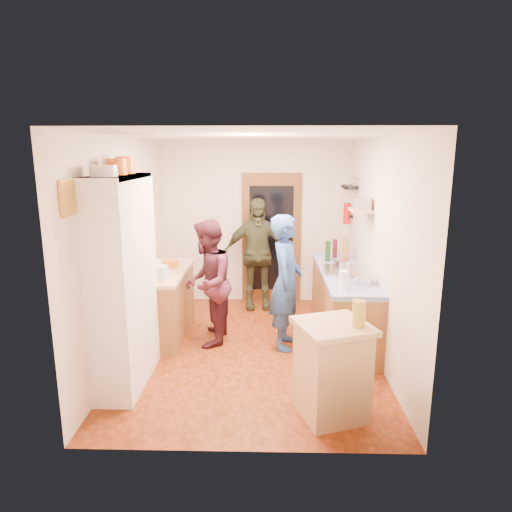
{
  "coord_description": "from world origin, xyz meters",
  "views": [
    {
      "loc": [
        0.19,
        -5.31,
        2.42
      ],
      "look_at": [
        0.05,
        0.15,
        1.17
      ],
      "focal_mm": 32.0,
      "sensor_mm": 36.0,
      "label": 1
    }
  ],
  "objects_px": {
    "right_counter_base": "(343,305)",
    "person_left": "(210,282)",
    "island_base": "(332,372)",
    "person_hob": "(288,283)",
    "person_back": "(257,254)",
    "hutch_body": "(124,282)"
  },
  "relations": [
    {
      "from": "right_counter_base",
      "to": "person_back",
      "type": "height_order",
      "value": "person_back"
    },
    {
      "from": "right_counter_base",
      "to": "person_left",
      "type": "bearing_deg",
      "value": -171.65
    },
    {
      "from": "hutch_body",
      "to": "person_back",
      "type": "height_order",
      "value": "hutch_body"
    },
    {
      "from": "hutch_body",
      "to": "right_counter_base",
      "type": "xyz_separation_m",
      "value": [
        2.5,
        1.3,
        -0.68
      ]
    },
    {
      "from": "right_counter_base",
      "to": "island_base",
      "type": "xyz_separation_m",
      "value": [
        -0.41,
        -1.93,
        0.01
      ]
    },
    {
      "from": "person_left",
      "to": "person_back",
      "type": "height_order",
      "value": "person_back"
    },
    {
      "from": "hutch_body",
      "to": "person_back",
      "type": "relative_size",
      "value": 1.26
    },
    {
      "from": "right_counter_base",
      "to": "island_base",
      "type": "distance_m",
      "value": 1.97
    },
    {
      "from": "island_base",
      "to": "person_hob",
      "type": "xyz_separation_m",
      "value": [
        -0.34,
        1.53,
        0.41
      ]
    },
    {
      "from": "hutch_body",
      "to": "person_hob",
      "type": "xyz_separation_m",
      "value": [
        1.75,
        0.9,
        -0.26
      ]
    },
    {
      "from": "right_counter_base",
      "to": "person_left",
      "type": "relative_size",
      "value": 1.36
    },
    {
      "from": "person_left",
      "to": "person_hob",
      "type": "bearing_deg",
      "value": 84.33
    },
    {
      "from": "island_base",
      "to": "person_left",
      "type": "distance_m",
      "value": 2.17
    },
    {
      "from": "island_base",
      "to": "person_back",
      "type": "distance_m",
      "value": 3.15
    },
    {
      "from": "person_hob",
      "to": "person_left",
      "type": "xyz_separation_m",
      "value": [
        -0.98,
        0.14,
        -0.04
      ]
    },
    {
      "from": "person_left",
      "to": "hutch_body",
      "type": "bearing_deg",
      "value": -33.63
    },
    {
      "from": "hutch_body",
      "to": "person_hob",
      "type": "bearing_deg",
      "value": 27.27
    },
    {
      "from": "person_left",
      "to": "person_back",
      "type": "distance_m",
      "value": 1.47
    },
    {
      "from": "right_counter_base",
      "to": "person_left",
      "type": "height_order",
      "value": "person_left"
    },
    {
      "from": "right_counter_base",
      "to": "person_back",
      "type": "bearing_deg",
      "value": 136.68
    },
    {
      "from": "person_hob",
      "to": "person_left",
      "type": "bearing_deg",
      "value": 91.03
    },
    {
      "from": "right_counter_base",
      "to": "person_hob",
      "type": "distance_m",
      "value": 0.95
    }
  ]
}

